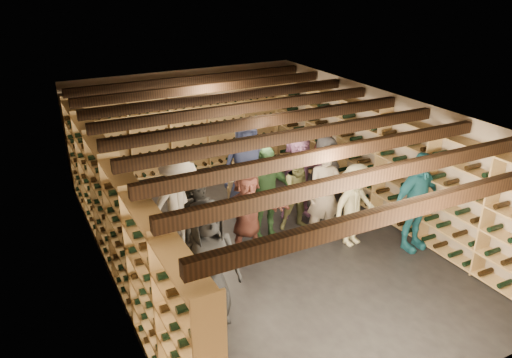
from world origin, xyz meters
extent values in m
plane|color=black|center=(0.00, 0.00, 0.00)|extent=(8.00, 8.00, 0.00)
cube|color=#B6A28E|center=(0.00, 4.00, 1.20)|extent=(5.50, 0.02, 2.40)
cube|color=#B6A28E|center=(0.00, -4.00, 1.20)|extent=(5.50, 0.02, 2.40)
cube|color=#B6A28E|center=(-2.75, 0.00, 1.20)|extent=(0.02, 8.00, 2.40)
cube|color=#B6A28E|center=(2.75, 0.00, 1.20)|extent=(0.02, 8.00, 2.40)
cube|color=beige|center=(0.00, 0.00, 2.40)|extent=(5.50, 8.00, 0.01)
cube|color=black|center=(0.00, -3.50, 2.26)|extent=(5.40, 0.12, 0.18)
cube|color=black|center=(0.00, -2.62, 2.26)|extent=(5.40, 0.12, 0.18)
cube|color=black|center=(0.00, -1.75, 2.26)|extent=(5.40, 0.12, 0.18)
cube|color=black|center=(0.00, -0.88, 2.26)|extent=(5.40, 0.12, 0.18)
cube|color=black|center=(0.00, 0.00, 2.26)|extent=(5.40, 0.12, 0.18)
cube|color=black|center=(0.00, 0.88, 2.26)|extent=(5.40, 0.12, 0.18)
cube|color=black|center=(0.00, 1.75, 2.26)|extent=(5.40, 0.12, 0.18)
cube|color=black|center=(0.00, 2.62, 2.26)|extent=(5.40, 0.12, 0.18)
cube|color=black|center=(0.00, 3.50, 2.26)|extent=(5.40, 0.12, 0.18)
cube|color=tan|center=(-2.57, 0.00, 1.07)|extent=(0.32, 7.50, 2.15)
cube|color=tan|center=(2.57, 0.00, 1.07)|extent=(0.32, 7.50, 2.15)
cube|color=tan|center=(0.00, 3.83, 1.07)|extent=(4.70, 0.30, 2.15)
cube|color=tan|center=(0.74, 2.30, 0.09)|extent=(0.51, 0.34, 0.17)
cube|color=tan|center=(0.74, 2.30, 0.26)|extent=(0.51, 0.34, 0.17)
cube|color=tan|center=(0.74, 2.30, 0.43)|extent=(0.51, 0.34, 0.17)
cube|color=tan|center=(0.74, 2.30, 0.59)|extent=(0.51, 0.34, 0.17)
cube|color=tan|center=(0.74, 2.30, 0.77)|extent=(0.51, 0.34, 0.17)
cube|color=tan|center=(0.32, 1.70, 0.09)|extent=(0.57, 0.46, 0.17)
cube|color=tan|center=(0.32, 1.70, 0.26)|extent=(0.57, 0.46, 0.17)
cube|color=tan|center=(0.32, 1.70, 0.43)|extent=(0.57, 0.46, 0.17)
cube|color=tan|center=(0.58, 1.30, 0.09)|extent=(0.58, 0.48, 0.17)
imported|color=black|center=(-1.71, -1.55, 0.92)|extent=(0.93, 0.63, 1.84)
imported|color=black|center=(-1.55, -0.87, 0.94)|extent=(0.80, 0.65, 1.88)
imported|color=brown|center=(0.79, 0.12, 0.75)|extent=(0.85, 0.74, 1.50)
imported|color=#BEBB91|center=(1.35, -0.81, 0.76)|extent=(1.07, 0.73, 1.52)
imported|color=#1F6981|center=(2.18, -1.39, 0.89)|extent=(1.07, 0.50, 1.79)
imported|color=brown|center=(-0.46, -0.22, 0.78)|extent=(1.48, 0.61, 1.55)
imported|color=#212949|center=(0.25, 1.25, 0.95)|extent=(1.05, 0.81, 1.90)
imported|color=gray|center=(0.98, -0.40, 0.87)|extent=(0.71, 0.55, 1.74)
imported|color=#4D1F1F|center=(2.04, 1.08, 0.81)|extent=(0.85, 0.70, 1.61)
imported|color=#A09A92|center=(-1.42, 0.43, 0.87)|extent=(1.23, 0.87, 1.74)
imported|color=#234325|center=(0.02, 0.04, 0.89)|extent=(1.05, 0.45, 1.79)
imported|color=#845383|center=(1.04, 0.60, 0.87)|extent=(1.69, 1.00, 1.74)
imported|color=#39393E|center=(1.63, 0.53, 0.79)|extent=(0.80, 0.54, 1.58)
camera|label=1|loc=(-3.77, -6.93, 4.64)|focal=35.00mm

